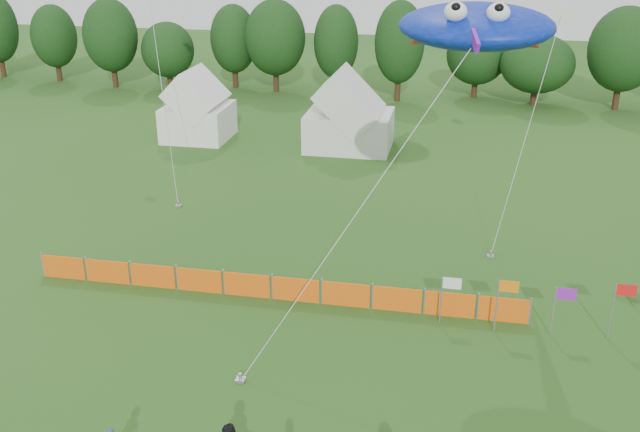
% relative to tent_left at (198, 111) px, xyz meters
% --- Properties ---
extents(treeline, '(104.57, 8.78, 8.36)m').
position_rel_tent_left_xyz_m(treeline, '(14.95, 14.64, 2.26)').
color(treeline, '#382314').
rests_on(treeline, ground).
extents(tent_left, '(4.31, 4.31, 3.81)m').
position_rel_tent_left_xyz_m(tent_left, '(0.00, 0.00, 0.00)').
color(tent_left, white).
rests_on(tent_left, ground).
extents(tent_right, '(5.59, 4.47, 3.94)m').
position_rel_tent_left_xyz_m(tent_right, '(10.51, -0.23, 0.07)').
color(tent_right, silver).
rests_on(tent_right, ground).
extents(barrier_fence, '(19.90, 0.06, 1.00)m').
position_rel_tent_left_xyz_m(barrier_fence, '(10.68, -20.85, -1.42)').
color(barrier_fence, '#E85A0C').
rests_on(barrier_fence, ground).
extents(flag_row, '(10.73, 0.54, 2.24)m').
position_rel_tent_left_xyz_m(flag_row, '(22.52, -21.41, -0.55)').
color(flag_row, gray).
rests_on(flag_row, ground).
extents(stingray_kite, '(10.02, 14.19, 11.62)m').
position_rel_tent_left_xyz_m(stingray_kite, '(17.83, -19.15, 8.69)').
color(stingray_kite, '#0D2BC2').
rests_on(stingray_kite, ground).
extents(small_kite_white, '(3.05, 5.28, 10.52)m').
position_rel_tent_left_xyz_m(small_kite_white, '(20.93, -11.94, 4.80)').
color(small_kite_white, white).
rests_on(small_kite_white, ground).
extents(small_kite_dark, '(6.05, 10.67, 12.77)m').
position_rel_tent_left_xyz_m(small_kite_dark, '(0.08, -6.05, 5.48)').
color(small_kite_dark, black).
rests_on(small_kite_dark, ground).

